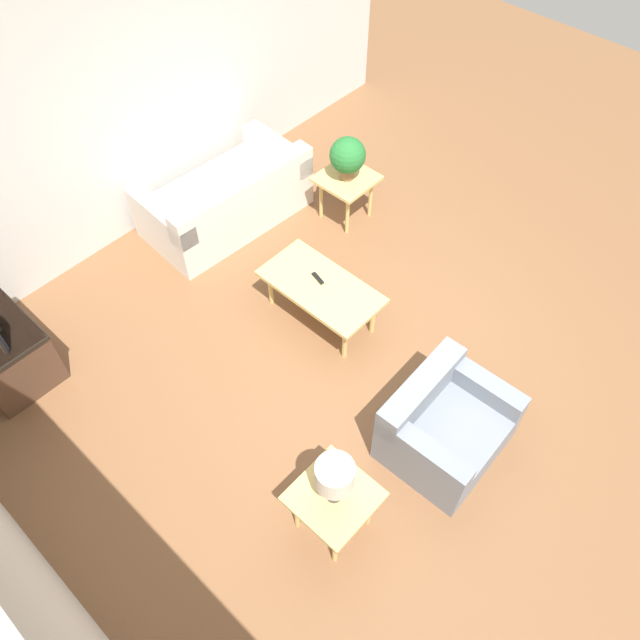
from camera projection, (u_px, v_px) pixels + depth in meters
name	position (u px, v px, depth m)	size (l,w,h in m)	color
ground_plane	(363.00, 360.00, 5.79)	(14.00, 14.00, 0.00)	brown
wall_back	(8.00, 563.00, 3.34)	(7.20, 0.12, 2.70)	silver
wall_right	(128.00, 104.00, 6.02)	(0.12, 7.20, 2.70)	silver
sofa	(227.00, 200.00, 6.75)	(1.06, 1.81, 0.74)	silver
armchair	(444.00, 426.00, 5.04)	(0.84, 0.97, 0.71)	slate
coffee_table	(321.00, 289.00, 5.80)	(1.16, 0.60, 0.46)	tan
side_table_plant	(346.00, 183.00, 6.65)	(0.56, 0.56, 0.54)	tan
side_table_lamp	(334.00, 500.00, 4.48)	(0.56, 0.56, 0.54)	tan
tv_stand_chest	(0.00, 349.00, 5.48)	(0.91, 0.63, 0.61)	#4C3323
potted_plant	(348.00, 156.00, 6.37)	(0.38, 0.38, 0.47)	brown
table_lamp	(335.00, 478.00, 4.18)	(0.27, 0.27, 0.45)	#333333
remote_control	(318.00, 278.00, 5.80)	(0.16, 0.08, 0.02)	black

